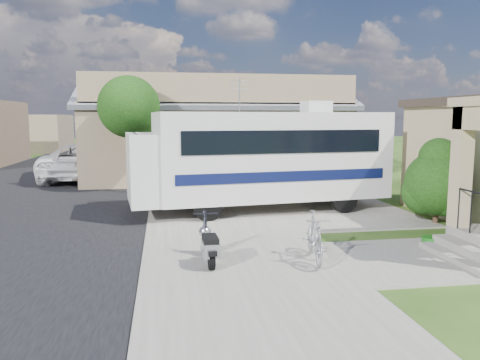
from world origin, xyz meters
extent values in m
plane|color=#1B3A0F|center=(0.00, 0.00, 0.00)|extent=(120.00, 120.00, 0.00)
cube|color=black|center=(-7.50, 10.00, 0.01)|extent=(9.00, 80.00, 0.02)
cube|color=slate|center=(-1.00, 10.00, 0.03)|extent=(4.00, 80.00, 0.06)
cube|color=slate|center=(1.50, 4.50, 0.03)|extent=(7.00, 6.00, 0.05)
cube|color=slate|center=(3.00, -1.00, 0.03)|extent=(4.00, 3.00, 0.05)
cube|color=black|center=(5.48, 2.70, 1.70)|extent=(0.04, 1.10, 1.20)
cube|color=slate|center=(3.70, -1.30, 0.16)|extent=(0.40, 2.16, 0.32)
cube|color=slate|center=(3.35, -1.30, 0.08)|extent=(0.35, 2.16, 0.16)
cube|color=#A08665|center=(4.08, -0.28, 1.85)|extent=(0.35, 0.35, 2.70)
cube|color=#76664A|center=(0.00, 14.00, 1.80)|extent=(12.00, 8.00, 3.60)
cube|color=slate|center=(0.00, 12.00, 4.15)|extent=(12.50, 4.40, 1.78)
cube|color=slate|center=(0.00, 16.00, 4.15)|extent=(12.50, 4.40, 1.78)
cube|color=slate|center=(0.00, 14.00, 4.85)|extent=(12.50, 0.50, 0.22)
cube|color=#76664A|center=(0.00, 10.10, 4.15)|extent=(11.76, 0.20, 1.30)
cube|color=#76664A|center=(-15.00, 34.00, 1.60)|extent=(8.00, 7.00, 3.20)
cylinder|color=black|center=(-3.80, 9.00, 1.57)|extent=(0.20, 0.20, 3.15)
sphere|color=black|center=(-3.80, 9.00, 3.38)|extent=(2.40, 2.40, 2.40)
sphere|color=black|center=(-3.40, 9.20, 2.93)|extent=(1.68, 1.68, 1.68)
cylinder|color=black|center=(-3.80, 19.00, 1.65)|extent=(0.20, 0.20, 3.29)
sphere|color=black|center=(-3.80, 19.00, 3.53)|extent=(2.40, 2.40, 2.40)
sphere|color=black|center=(-3.40, 19.20, 3.06)|extent=(1.68, 1.68, 1.68)
cylinder|color=black|center=(-3.80, 28.00, 1.50)|extent=(0.20, 0.20, 3.01)
sphere|color=black|center=(-3.80, 28.00, 3.22)|extent=(2.40, 2.40, 2.40)
sphere|color=black|center=(-3.40, 28.20, 2.79)|extent=(1.68, 1.68, 1.68)
cube|color=beige|center=(0.83, 4.64, 1.79)|extent=(7.41, 3.37, 2.66)
cube|color=beige|center=(-3.13, 4.17, 1.48)|extent=(1.09, 2.51, 2.05)
cube|color=black|center=(-3.31, 4.15, 2.05)|extent=(0.31, 2.17, 0.92)
cube|color=black|center=(0.98, 3.35, 2.27)|extent=(6.05, 0.74, 0.66)
cube|color=black|center=(0.68, 5.92, 2.27)|extent=(6.05, 0.74, 0.66)
cube|color=#0A0F34|center=(0.98, 3.35, 1.26)|extent=(6.40, 0.77, 0.31)
cube|color=#0A0F34|center=(0.68, 5.92, 1.26)|extent=(6.40, 0.77, 0.31)
cube|color=beige|center=(2.36, 4.81, 3.30)|extent=(0.90, 0.81, 0.36)
cylinder|color=#939399|center=(-0.18, 4.52, 3.63)|extent=(0.04, 0.04, 1.02)
cylinder|color=black|center=(-1.31, 3.25, 0.46)|extent=(0.85, 0.38, 0.82)
cylinder|color=black|center=(-1.57, 5.49, 0.46)|extent=(0.85, 0.38, 0.82)
cylinder|color=black|center=(2.95, 3.75, 0.46)|extent=(0.85, 0.38, 0.82)
cylinder|color=black|center=(2.69, 5.99, 0.46)|extent=(0.85, 0.38, 0.82)
cylinder|color=black|center=(4.94, 1.97, 0.36)|extent=(0.14, 0.14, 0.71)
sphere|color=black|center=(4.94, 1.97, 1.16)|extent=(1.79, 1.79, 1.79)
sphere|color=black|center=(5.30, 2.24, 1.52)|extent=(1.43, 1.43, 1.43)
sphere|color=black|center=(4.67, 2.15, 0.89)|extent=(1.25, 1.25, 1.25)
sphere|color=black|center=(5.12, 1.70, 0.80)|extent=(1.07, 1.07, 1.07)
sphere|color=black|center=(4.94, 1.97, 1.88)|extent=(1.07, 1.07, 1.07)
cylinder|color=black|center=(-1.65, -1.10, 0.26)|extent=(0.12, 0.41, 0.40)
cylinder|color=black|center=(-1.68, -0.09, 0.26)|extent=(0.12, 0.41, 0.40)
cube|color=#939399|center=(-1.66, -0.64, 0.32)|extent=(0.29, 0.51, 0.07)
cube|color=#939399|center=(-1.65, -1.01, 0.45)|extent=(0.33, 0.51, 0.28)
cube|color=black|center=(-1.65, -0.96, 0.63)|extent=(0.29, 0.56, 0.11)
cube|color=black|center=(-1.64, -1.24, 0.43)|extent=(0.17, 0.19, 0.09)
cylinder|color=black|center=(-1.67, -0.15, 0.63)|extent=(0.08, 0.31, 0.77)
sphere|color=#939399|center=(-1.68, -0.09, 0.57)|extent=(0.26, 0.26, 0.26)
sphere|color=black|center=(-1.68, -0.02, 0.57)|extent=(0.11, 0.11, 0.11)
cylinder|color=black|center=(-1.67, -0.23, 0.98)|extent=(0.51, 0.05, 0.03)
cube|color=black|center=(-1.68, -0.09, 0.37)|extent=(0.14, 0.26, 0.06)
imported|color=#939399|center=(0.48, -0.88, 0.49)|extent=(0.71, 1.69, 0.99)
imported|color=white|center=(-6.18, 13.48, 0.87)|extent=(3.61, 6.56, 1.74)
imported|color=white|center=(-6.60, 20.34, 0.89)|extent=(2.88, 6.26, 1.77)
cylinder|color=#145D12|center=(3.56, -0.08, 0.10)|extent=(0.43, 0.43, 0.19)
camera|label=1|loc=(-2.51, -9.75, 2.96)|focal=35.00mm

